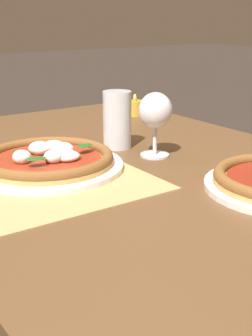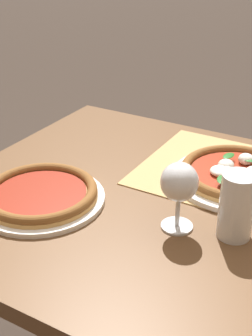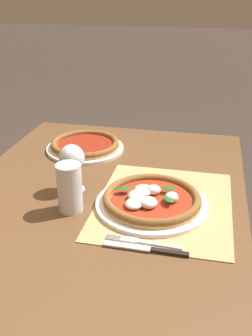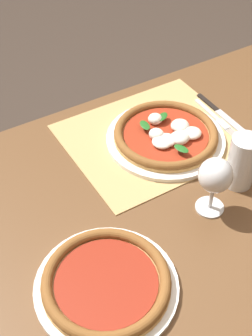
{
  "view_description": "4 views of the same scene",
  "coord_description": "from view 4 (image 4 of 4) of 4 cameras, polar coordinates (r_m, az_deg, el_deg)",
  "views": [
    {
      "loc": [
        0.88,
        -0.59,
        1.07
      ],
      "look_at": [
        0.15,
        -0.08,
        0.78
      ],
      "focal_mm": 50.0,
      "sensor_mm": 36.0,
      "label": 1
    },
    {
      "loc": [
        -0.29,
        0.87,
        1.33
      ],
      "look_at": [
        0.22,
        -0.01,
        0.79
      ],
      "focal_mm": 50.0,
      "sensor_mm": 36.0,
      "label": 2
    },
    {
      "loc": [
        -1.01,
        -0.31,
        1.35
      ],
      "look_at": [
        0.14,
        -0.06,
        0.78
      ],
      "focal_mm": 42.0,
      "sensor_mm": 36.0,
      "label": 3
    },
    {
      "loc": [
        0.59,
        0.63,
        1.6
      ],
      "look_at": [
        0.15,
        -0.1,
        0.78
      ],
      "focal_mm": 50.0,
      "sensor_mm": 36.0,
      "label": 4
    }
  ],
  "objects": [
    {
      "name": "ground_plane",
      "position": [
        1.82,
        6.05,
        -18.12
      ],
      "size": [
        24.0,
        24.0,
        0.0
      ],
      "primitive_type": "plane",
      "color": "#382D26"
    },
    {
      "name": "dining_table",
      "position": [
        1.29,
        8.11,
        -4.87
      ],
      "size": [
        1.26,
        0.9,
        0.74
      ],
      "color": "brown",
      "rests_on": "ground"
    },
    {
      "name": "paper_placemat",
      "position": [
        1.33,
        3.22,
        3.83
      ],
      "size": [
        0.47,
        0.4,
        0.0
      ],
      "primitive_type": "cube",
      "color": "tan",
      "rests_on": "dining_table"
    },
    {
      "name": "pizza_near",
      "position": [
        1.31,
        4.96,
        4.02
      ],
      "size": [
        0.33,
        0.33,
        0.05
      ],
      "color": "white",
      "rests_on": "paper_placemat"
    },
    {
      "name": "pizza_far",
      "position": [
        0.99,
        -2.42,
        -13.84
      ],
      "size": [
        0.3,
        0.3,
        0.04
      ],
      "color": "white",
      "rests_on": "dining_table"
    },
    {
      "name": "wine_glass",
      "position": [
        1.08,
        10.81,
        -1.14
      ],
      "size": [
        0.08,
        0.08,
        0.16
      ],
      "color": "silver",
      "rests_on": "dining_table"
    },
    {
      "name": "pint_glass",
      "position": [
        1.19,
        13.94,
        0.64
      ],
      "size": [
        0.07,
        0.07,
        0.15
      ],
      "color": "silver",
      "rests_on": "dining_table"
    },
    {
      "name": "fork",
      "position": [
        1.42,
        10.89,
        6.05
      ],
      "size": [
        0.03,
        0.2,
        0.0
      ],
      "color": "#B7B7BC",
      "rests_on": "paper_placemat"
    },
    {
      "name": "knife",
      "position": [
        1.44,
        11.41,
        6.6
      ],
      "size": [
        0.02,
        0.22,
        0.01
      ],
      "color": "black",
      "rests_on": "paper_placemat"
    }
  ]
}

